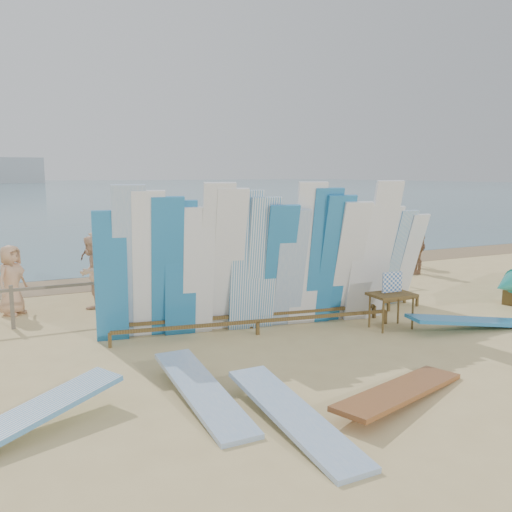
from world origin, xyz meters
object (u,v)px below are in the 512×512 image
beachgoer_7 (227,259)px  beachgoer_0 (12,280)px  beachgoer_3 (104,260)px  beach_chair_left (194,290)px  beachgoer_9 (372,242)px  beachgoer_10 (417,245)px  main_surfboard_rack (254,265)px  beachgoer_8 (328,257)px  side_surfboard_rack (384,261)px  stroller (228,276)px  beachgoer_extra_0 (405,242)px  flat_board_a (202,401)px  flat_board_b (293,427)px  beachgoer_2 (91,272)px  vendor_table (391,310)px  flat_board_c (400,400)px  beachgoer_6 (236,257)px  flat_board_e (20,438)px  beachgoer_4 (103,258)px  beach_chair_right (215,287)px  flat_board_d (470,330)px

beachgoer_7 → beachgoer_0: beachgoer_7 is taller
beachgoer_3 → beachgoer_7: bearing=100.3°
beach_chair_left → beachgoer_9: bearing=7.7°
beachgoer_10 → main_surfboard_rack: bearing=-43.9°
beachgoer_3 → beachgoer_8: beachgoer_3 is taller
side_surfboard_rack → beachgoer_10: bearing=34.8°
stroller → beachgoer_extra_0: bearing=2.6°
flat_board_a → beachgoer_9: (8.79, 7.68, 0.87)m
beachgoer_extra_0 → beachgoer_9: size_ratio=0.94×
beachgoer_8 → flat_board_b: bearing=-18.2°
main_surfboard_rack → beachgoer_2: 4.30m
beachgoer_10 → beachgoer_extra_0: 1.39m
vendor_table → main_surfboard_rack: bearing=161.0°
side_surfboard_rack → beach_chair_left: 4.61m
flat_board_c → beachgoer_extra_0: 11.46m
beachgoer_6 → beachgoer_8: beachgoer_6 is taller
main_surfboard_rack → beachgoer_6: size_ratio=3.81×
vendor_table → beachgoer_3: (-4.71, 5.54, 0.54)m
flat_board_b → flat_board_e: flat_board_e is taller
beachgoer_extra_0 → flat_board_e: bearing=-0.5°
main_surfboard_rack → beachgoer_8: bearing=50.0°
side_surfboard_rack → beachgoer_0: size_ratio=1.60×
beachgoer_10 → beachgoer_2: 9.90m
main_surfboard_rack → beachgoer_3: bearing=124.2°
stroller → beachgoer_extra_0: size_ratio=0.72×
beachgoer_0 → side_surfboard_rack: bearing=-68.0°
beachgoer_4 → beachgoer_8: (6.04, -1.42, -0.18)m
beachgoer_10 → beachgoer_8: beachgoer_10 is taller
beach_chair_right → beachgoer_7: 1.39m
side_surfboard_rack → flat_board_e: size_ratio=0.93×
stroller → main_surfboard_rack: bearing=-112.5°
beachgoer_4 → beachgoer_3: 0.30m
vendor_table → flat_board_a: bearing=-157.7°
flat_board_b → beachgoer_9: beachgoer_9 is taller
flat_board_b → beachgoer_6: bearing=69.8°
flat_board_c → beachgoer_4: 9.10m
flat_board_b → beachgoer_4: 8.85m
side_surfboard_rack → beachgoer_0: side_surfboard_rack is taller
flat_board_d → beachgoer_0: (-8.28, 5.32, 0.78)m
flat_board_e → beachgoer_4: bearing=135.7°
stroller → beach_chair_left: bearing=-165.5°
vendor_table → beachgoer_8: (1.38, 4.43, 0.38)m
flat_board_e → beachgoer_8: (8.40, 6.19, 0.77)m
flat_board_d → beachgoer_8: 5.27m
main_surfboard_rack → stroller: 3.61m
beachgoer_7 → beachgoer_9: 5.55m
beach_chair_left → beachgoer_4: beachgoer_4 is taller
vendor_table → beachgoer_8: beachgoer_8 is taller
flat_board_c → beachgoer_9: bearing=-56.3°
beachgoer_8 → beachgoer_10: bearing=108.9°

